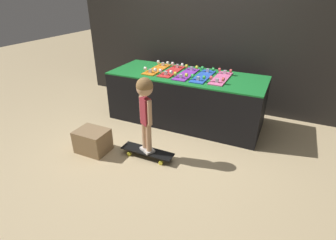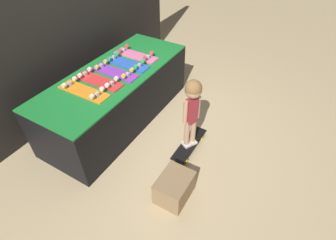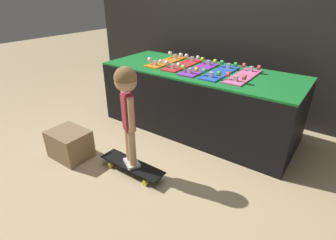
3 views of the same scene
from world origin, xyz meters
name	(u,v)px [view 1 (image 1 of 3)]	position (x,y,z in m)	size (l,w,h in m)	color
ground_plane	(169,137)	(0.00, 0.00, 0.00)	(16.00, 16.00, 0.00)	tan
back_wall	(206,30)	(0.00, 1.39, 1.28)	(4.67, 0.10, 2.56)	black
display_rack	(186,98)	(0.00, 0.60, 0.38)	(2.28, 0.89, 0.75)	black
skateboard_orange_on_rack	(157,69)	(-0.51, 0.63, 0.77)	(0.20, 0.65, 0.09)	orange
skateboard_red_on_rack	(172,71)	(-0.25, 0.63, 0.77)	(0.20, 0.65, 0.09)	red
skateboard_purple_on_rack	(186,74)	(0.00, 0.59, 0.77)	(0.20, 0.65, 0.09)	purple
skateboard_blue_on_rack	(203,76)	(0.25, 0.59, 0.77)	(0.20, 0.65, 0.09)	blue
skateboard_pink_on_rack	(221,78)	(0.51, 0.62, 0.77)	(0.20, 0.65, 0.09)	pink
skateboard_on_floor	(147,152)	(-0.05, -0.54, 0.07)	(0.68, 0.18, 0.09)	black
child	(145,102)	(-0.05, -0.54, 0.75)	(0.21, 0.19, 0.94)	silver
storage_box	(93,141)	(-0.75, -0.72, 0.15)	(0.40, 0.31, 0.29)	#8E704C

